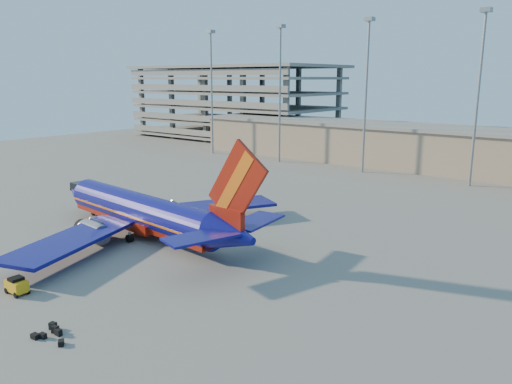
% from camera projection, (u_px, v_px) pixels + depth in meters
% --- Properties ---
extents(ground, '(220.00, 220.00, 0.00)m').
position_uv_depth(ground, '(219.00, 233.00, 58.83)').
color(ground, slate).
rests_on(ground, ground).
extents(terminal_building, '(122.00, 16.00, 8.50)m').
position_uv_depth(terminal_building, '(463.00, 150.00, 95.78)').
color(terminal_building, gray).
rests_on(terminal_building, ground).
extents(parking_garage, '(62.00, 32.00, 21.40)m').
position_uv_depth(parking_garage, '(236.00, 99.00, 150.34)').
color(parking_garage, slate).
rests_on(parking_garage, ground).
extents(light_mast_row, '(101.60, 1.60, 28.65)m').
position_uv_depth(light_mast_row, '(419.00, 80.00, 86.78)').
color(light_mast_row, gray).
rests_on(light_mast_row, ground).
extents(aircraft_main, '(36.87, 35.36, 12.48)m').
position_uv_depth(aircraft_main, '(146.00, 213.00, 57.34)').
color(aircraft_main, navy).
rests_on(aircraft_main, ground).
extents(baggage_tug, '(2.07, 1.29, 1.47)m').
position_uv_depth(baggage_tug, '(17.00, 285.00, 42.09)').
color(baggage_tug, gold).
rests_on(baggage_tug, ground).
extents(luggage_pile, '(3.13, 1.96, 0.53)m').
position_uv_depth(luggage_pile, '(51.00, 333.00, 35.25)').
color(luggage_pile, black).
rests_on(luggage_pile, ground).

